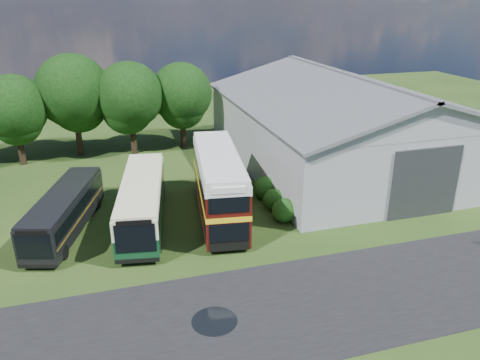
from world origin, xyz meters
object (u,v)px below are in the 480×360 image
object	(u,v)px
bus_green_single	(142,201)
bus_maroon_double	(219,185)
bus_dark_single	(65,211)
storage_shed	(342,118)

from	to	relation	value
bus_green_single	bus_maroon_double	xyz separation A→B (m)	(5.17, -0.37, 0.66)
bus_green_single	bus_dark_single	bearing A→B (deg)	-173.60
bus_maroon_double	bus_dark_single	size ratio (longest dim) A/B	1.10
storage_shed	bus_dark_single	size ratio (longest dim) A/B	2.46
bus_dark_single	storage_shed	bearing A→B (deg)	33.63
storage_shed	bus_green_single	size ratio (longest dim) A/B	2.14
bus_green_single	bus_dark_single	distance (m)	4.93
storage_shed	bus_dark_single	world-z (taller)	storage_shed
bus_maroon_double	bus_dark_single	xyz separation A→B (m)	(-10.10, 0.63, -0.87)
bus_green_single	bus_maroon_double	distance (m)	5.23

